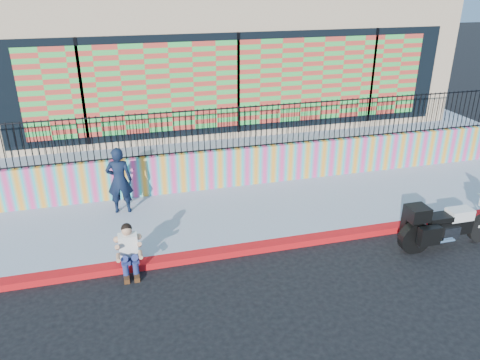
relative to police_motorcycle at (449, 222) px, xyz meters
name	(u,v)px	position (x,y,z in m)	size (l,w,h in m)	color
ground	(285,246)	(-3.51, 0.94, -0.63)	(90.00, 90.00, 0.00)	black
red_curb	(285,243)	(-3.51, 0.94, -0.56)	(16.00, 0.30, 0.15)	red
sidewalk	(263,211)	(-3.51, 2.59, -0.56)	(16.00, 3.00, 0.15)	#8791A3
mural_wall	(246,166)	(-3.51, 4.19, 0.07)	(16.00, 0.20, 1.10)	#E93D86
metal_fence	(246,127)	(-3.51, 4.19, 1.22)	(15.80, 0.04, 1.20)	black
elevated_platform	(210,119)	(-3.51, 9.29, -0.01)	(16.00, 10.00, 1.25)	#8791A3
storefront_building	(209,49)	(-3.51, 9.08, 2.62)	(14.00, 8.06, 4.00)	#CBAE87
police_motorcycle	(449,222)	(0.00, 0.00, 0.00)	(2.42, 0.80, 1.50)	black
police_officer	(119,180)	(-7.01, 3.37, 0.38)	(0.63, 0.41, 1.72)	black
seated_man	(129,254)	(-6.95, 0.80, -0.18)	(0.54, 0.71, 1.06)	navy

